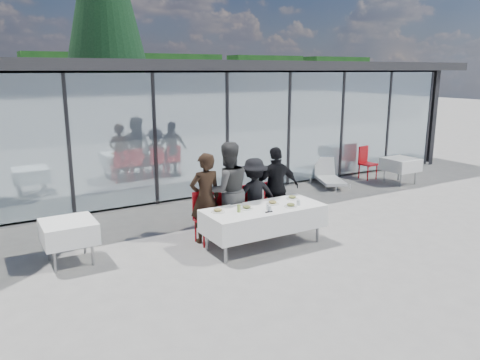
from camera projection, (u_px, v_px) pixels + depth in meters
name	position (u px, v px, depth m)	size (l,w,h in m)	color
ground	(285.00, 252.00, 8.45)	(90.00, 90.00, 0.00)	gray
pavilion	(193.00, 102.00, 15.80)	(14.80, 8.80, 3.44)	gray
treeline	(9.00, 86.00, 30.48)	(62.50, 2.00, 4.40)	black
dining_table	(264.00, 218.00, 8.65)	(2.26, 0.96, 0.75)	white
diner_a	(205.00, 198.00, 8.80)	(0.63, 0.63, 1.73)	black
diner_chair_a	(206.00, 215.00, 8.87)	(0.44, 0.44, 0.97)	#B80C12
diner_b	(228.00, 190.00, 9.02)	(0.92, 0.92, 1.89)	#474747
diner_chair_b	(228.00, 211.00, 9.11)	(0.44, 0.44, 0.97)	#B80C12
diner_c	(254.00, 196.00, 9.36)	(0.98, 0.98, 1.52)	black
diner_chair_c	(254.00, 206.00, 9.40)	(0.44, 0.44, 0.97)	#B80C12
diner_d	(276.00, 188.00, 9.60)	(1.00, 1.00, 1.70)	black
diner_chair_d	(276.00, 203.00, 9.67)	(0.44, 0.44, 0.97)	#B80C12
plate_a	(218.00, 211.00, 8.31)	(0.25, 0.25, 0.07)	white
plate_b	(247.00, 207.00, 8.50)	(0.25, 0.25, 0.07)	white
plate_c	(273.00, 203.00, 8.80)	(0.25, 0.25, 0.07)	white
plate_d	(292.00, 198.00, 9.16)	(0.25, 0.25, 0.07)	white
plate_extra	(291.00, 205.00, 8.64)	(0.25, 0.25, 0.07)	white
juice_bottle	(239.00, 208.00, 8.30)	(0.06, 0.06, 0.13)	#91B14A
drinking_glasses	(279.00, 206.00, 8.50)	(0.77, 0.19, 0.10)	silver
folded_eyeglasses	(269.00, 212.00, 8.30)	(0.14, 0.03, 0.01)	black
spare_table_left	(69.00, 232.00, 7.88)	(0.86, 0.86, 0.74)	white
spare_table_right	(401.00, 165.00, 13.47)	(0.86, 0.86, 0.74)	white
spare_chair_a	(366.00, 161.00, 14.11)	(0.51, 0.51, 0.97)	#B80C12
spare_chair_b	(370.00, 155.00, 15.15)	(0.61, 0.61, 0.97)	#B80C12
lounger	(328.00, 176.00, 13.37)	(1.08, 1.46, 0.72)	white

